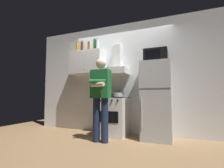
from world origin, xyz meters
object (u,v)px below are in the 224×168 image
(person_standing, at_px, (100,96))
(bottle_rum_dark, at_px, (82,47))
(range_hood, at_px, (116,67))
(upper_cabinet, at_px, (87,63))
(cooking_pot, at_px, (118,95))
(stove_oven, at_px, (114,116))
(refrigerator, at_px, (157,100))
(microwave, at_px, (156,56))
(bottle_vodka_clear, at_px, (98,45))
(bottle_beer_brown, at_px, (89,47))
(bottle_wine_green, at_px, (95,45))
(bottle_liquor_amber, at_px, (77,47))

(person_standing, relative_size, bottle_rum_dark, 5.48)
(range_hood, bearing_deg, upper_cabinet, -179.91)
(cooking_pot, distance_m, bottle_rum_dark, 1.70)
(upper_cabinet, relative_size, stove_oven, 1.03)
(refrigerator, relative_size, microwave, 3.33)
(upper_cabinet, relative_size, bottle_vodka_clear, 3.05)
(microwave, height_order, bottle_vodka_clear, bottle_vodka_clear)
(microwave, relative_size, bottle_rum_dark, 1.60)
(upper_cabinet, distance_m, range_hood, 0.81)
(range_hood, bearing_deg, bottle_beer_brown, 177.75)
(microwave, bearing_deg, bottle_vodka_clear, 175.97)
(bottle_wine_green, xyz_separation_m, bottle_vodka_clear, (0.11, -0.04, -0.01))
(microwave, height_order, bottle_wine_green, bottle_wine_green)
(microwave, bearing_deg, bottle_liquor_amber, 177.62)
(range_hood, distance_m, person_standing, 1.01)
(refrigerator, bearing_deg, microwave, 90.90)
(cooking_pot, height_order, bottle_liquor_amber, bottle_liquor_amber)
(range_hood, height_order, bottle_liquor_amber, bottle_liquor_amber)
(refrigerator, height_order, bottle_vodka_clear, bottle_vodka_clear)
(stove_oven, distance_m, refrigerator, 1.02)
(range_hood, bearing_deg, bottle_vodka_clear, -179.29)
(stove_oven, distance_m, bottle_beer_brown, 1.92)
(cooking_pot, bearing_deg, upper_cabinet, 165.27)
(bottle_liquor_amber, bearing_deg, person_standing, -34.28)
(bottle_vodka_clear, height_order, bottle_liquor_amber, bottle_liquor_amber)
(stove_oven, relative_size, refrigerator, 0.55)
(upper_cabinet, distance_m, person_standing, 1.35)
(stove_oven, height_order, bottle_beer_brown, bottle_beer_brown)
(bottle_liquor_amber, bearing_deg, bottle_rum_dark, 15.70)
(microwave, xyz_separation_m, bottle_rum_dark, (-1.92, 0.12, 0.45))
(stove_oven, bearing_deg, bottle_vodka_clear, 166.17)
(cooking_pot, xyz_separation_m, bottle_beer_brown, (-0.91, 0.28, 1.26))
(bottle_rum_dark, bearing_deg, upper_cabinet, -4.26)
(person_standing, relative_size, bottle_vodka_clear, 5.55)
(stove_oven, relative_size, person_standing, 0.53)
(refrigerator, relative_size, bottle_rum_dark, 5.34)
(refrigerator, xyz_separation_m, bottle_liquor_amber, (-2.04, 0.10, 1.39))
(stove_oven, height_order, microwave, microwave)
(upper_cabinet, height_order, bottle_vodka_clear, bottle_vodka_clear)
(microwave, bearing_deg, range_hood, 173.54)
(stove_oven, xyz_separation_m, range_hood, (0.00, 0.13, 1.16))
(refrigerator, relative_size, bottle_liquor_amber, 5.38)
(person_standing, height_order, bottle_rum_dark, bottle_rum_dark)
(upper_cabinet, xyz_separation_m, range_hood, (0.80, 0.00, -0.15))
(stove_oven, distance_m, microwave, 1.62)
(bottle_beer_brown, bearing_deg, bottle_vodka_clear, -7.26)
(microwave, relative_size, bottle_liquor_amber, 1.61)
(cooking_pot, distance_m, bottle_vodka_clear, 1.43)
(bottle_vodka_clear, relative_size, bottle_rum_dark, 0.99)
(refrigerator, distance_m, bottle_beer_brown, 2.22)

